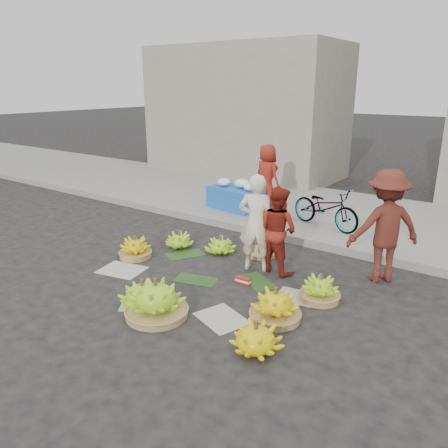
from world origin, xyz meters
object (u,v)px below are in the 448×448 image
Objects in this scene: banana_bunch_0 at (135,248)px; flower_table at (236,196)px; banana_bunch_4 at (275,306)px; vendor_cream at (256,223)px; bicycle at (326,208)px.

banana_bunch_0 is 3.24m from flower_table.
flower_table is at bearing 130.11° from banana_bunch_4.
bicycle is at bearing -115.50° from vendor_cream.
vendor_cream is 1.01× the size of bicycle.
flower_table is (-3.09, 3.67, 0.21)m from banana_bunch_4.
banana_bunch_4 reaches higher than banana_bunch_0.
flower_table is at bearing -71.39° from vendor_cream.
bicycle reaches higher than banana_bunch_0.
banana_bunch_4 is 0.42× the size of bicycle.
bicycle is (0.18, 2.35, -0.26)m from vendor_cream.
vendor_cream is 1.24× the size of flower_table.
banana_bunch_4 is at bearing 109.52° from vendor_cream.
banana_bunch_0 is at bearing 0.34° from vendor_cream.
banana_bunch_4 is (2.99, -0.44, 0.03)m from banana_bunch_0.
banana_bunch_4 is 3.67m from bicycle.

